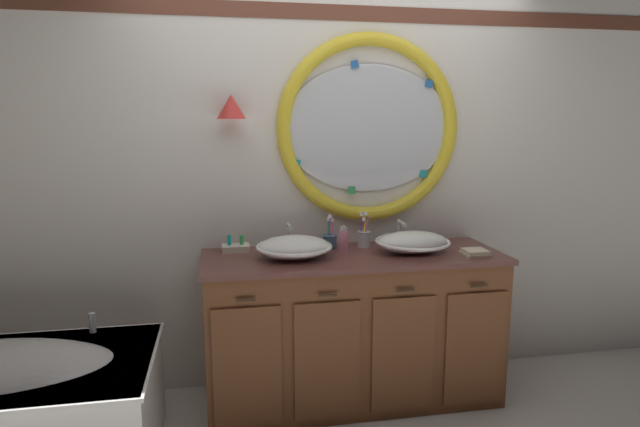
# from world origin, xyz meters

# --- Properties ---
(ground_plane) EXTENTS (14.00, 14.00, 0.00)m
(ground_plane) POSITION_xyz_m (0.00, 0.00, 0.00)
(ground_plane) COLOR silver
(back_wall_assembly) EXTENTS (6.40, 0.26, 2.60)m
(back_wall_assembly) POSITION_xyz_m (0.02, 0.58, 1.33)
(back_wall_assembly) COLOR silver
(back_wall_assembly) RESTS_ON ground_plane
(vanity_counter) EXTENTS (1.77, 0.64, 0.91)m
(vanity_counter) POSITION_xyz_m (0.06, 0.25, 0.46)
(vanity_counter) COLOR brown
(vanity_counter) RESTS_ON ground_plane
(sink_basin_left) EXTENTS (0.44, 0.44, 0.13)m
(sink_basin_left) POSITION_xyz_m (-0.30, 0.22, 0.97)
(sink_basin_left) COLOR white
(sink_basin_left) RESTS_ON vanity_counter
(sink_basin_right) EXTENTS (0.45, 0.45, 0.13)m
(sink_basin_right) POSITION_xyz_m (0.42, 0.22, 0.97)
(sink_basin_right) COLOR white
(sink_basin_right) RESTS_ON vanity_counter
(faucet_set_left) EXTENTS (0.24, 0.14, 0.16)m
(faucet_set_left) POSITION_xyz_m (-0.30, 0.47, 0.97)
(faucet_set_left) COLOR silver
(faucet_set_left) RESTS_ON vanity_counter
(faucet_set_right) EXTENTS (0.21, 0.15, 0.15)m
(faucet_set_right) POSITION_xyz_m (0.42, 0.46, 0.97)
(faucet_set_right) COLOR silver
(faucet_set_right) RESTS_ON vanity_counter
(toothbrush_holder_left) EXTENTS (0.09, 0.09, 0.21)m
(toothbrush_holder_left) POSITION_xyz_m (-0.05, 0.42, 0.96)
(toothbrush_holder_left) COLOR slate
(toothbrush_holder_left) RESTS_ON vanity_counter
(toothbrush_holder_right) EXTENTS (0.08, 0.08, 0.22)m
(toothbrush_holder_right) POSITION_xyz_m (0.17, 0.41, 0.97)
(toothbrush_holder_right) COLOR silver
(toothbrush_holder_right) RESTS_ON vanity_counter
(soap_dispenser) EXTENTS (0.06, 0.07, 0.16)m
(soap_dispenser) POSITION_xyz_m (0.02, 0.32, 0.98)
(soap_dispenser) COLOR pink
(soap_dispenser) RESTS_ON vanity_counter
(folded_hand_towel) EXTENTS (0.14, 0.14, 0.03)m
(folded_hand_towel) POSITION_xyz_m (0.75, 0.09, 0.92)
(folded_hand_towel) COLOR beige
(folded_hand_towel) RESTS_ON vanity_counter
(toiletry_basket) EXTENTS (0.16, 0.12, 0.10)m
(toiletry_basket) POSITION_xyz_m (-0.62, 0.44, 0.93)
(toiletry_basket) COLOR beige
(toiletry_basket) RESTS_ON vanity_counter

